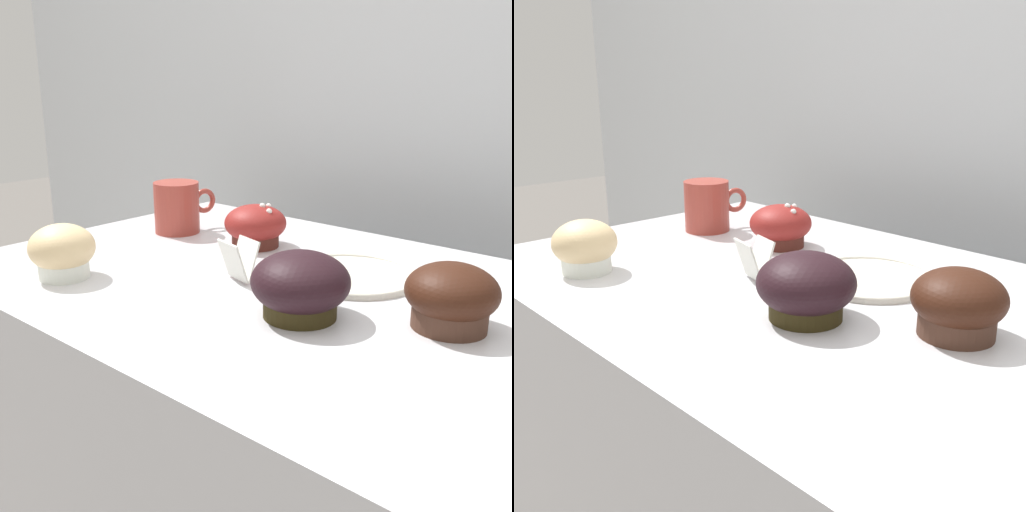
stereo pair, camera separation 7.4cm
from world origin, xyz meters
TOP-DOWN VIEW (x-y plane):
  - wall_back at (0.00, 0.60)m, footprint 3.20×0.10m
  - muffin_front_center at (-0.17, 0.11)m, footprint 0.11×0.11m
  - muffin_back_left at (0.07, -0.09)m, footprint 0.12×0.12m
  - muffin_back_right at (-0.27, -0.20)m, footprint 0.10×0.10m
  - muffin_front_left at (0.23, 0.00)m, footprint 0.11×0.11m
  - coffee_cup at (-0.35, 0.09)m, footprint 0.08×0.13m
  - serving_plate at (0.04, 0.08)m, footprint 0.19×0.19m
  - price_card at (-0.07, -0.04)m, footprint 0.06×0.05m

SIDE VIEW (x-z plane):
  - serving_plate at x=0.04m, z-range 0.89..0.90m
  - wall_back at x=0.00m, z-range 0.00..1.80m
  - price_card at x=-0.07m, z-range 0.90..0.96m
  - muffin_front_center at x=-0.17m, z-range 0.89..0.97m
  - muffin_front_left at x=0.23m, z-range 0.89..0.97m
  - muffin_back_right at x=-0.27m, z-range 0.89..0.97m
  - muffin_back_left at x=0.07m, z-range 0.89..0.98m
  - coffee_cup at x=-0.35m, z-range 0.90..0.99m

